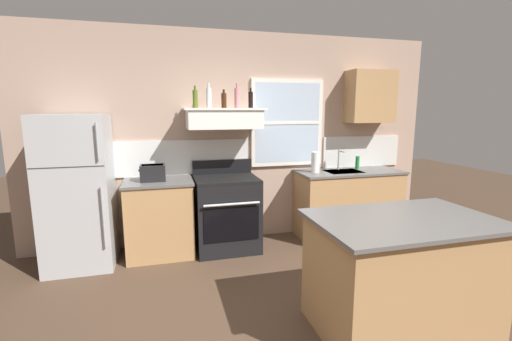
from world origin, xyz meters
The scene contains 18 objects.
ground_plane centered at (0.00, 0.00, 0.00)m, with size 16.00×16.00×0.00m, color #4C3828.
back_wall centered at (0.03, 2.23, 1.35)m, with size 5.40×0.11×2.70m.
refrigerator centered at (-1.90, 1.84, 0.84)m, with size 0.70×0.72×1.68m.
counter_left_of_stove centered at (-1.05, 1.90, 0.46)m, with size 0.79×0.63×0.91m.
toaster centered at (-1.10, 1.88, 1.01)m, with size 0.30×0.20×0.19m.
stove_range centered at (-0.25, 1.86, 0.46)m, with size 0.76×0.69×1.09m.
range_hood_shelf centered at (-0.25, 1.96, 1.62)m, with size 0.96×0.52×0.24m.
bottle_olive_oil_square centered at (-0.59, 1.95, 1.85)m, with size 0.06×0.06×0.26m.
bottle_clear_tall centered at (-0.42, 2.00, 1.87)m, with size 0.06×0.06×0.30m.
bottle_brown_stout centered at (-0.25, 1.93, 1.84)m, with size 0.06×0.06×0.22m.
bottle_rose_pink centered at (-0.09, 1.92, 1.87)m, with size 0.07×0.07×0.29m.
bottle_balsamic_dark centered at (0.08, 1.91, 1.85)m, with size 0.06×0.06×0.24m.
counter_right_with_sink centered at (1.45, 1.90, 0.46)m, with size 1.43×0.63×0.91m.
sink_faucet centered at (1.35, 2.00, 1.08)m, with size 0.03×0.17×0.28m.
paper_towel_roll centered at (0.95, 1.90, 1.04)m, with size 0.11×0.11×0.27m, color white.
dish_soap_bottle centered at (1.63, 2.00, 1.00)m, with size 0.06×0.06×0.18m, color #268C3F.
kitchen_island centered at (0.78, -0.08, 0.46)m, with size 1.40×0.90×0.91m.
upper_cabinet_right centered at (1.80, 2.04, 1.90)m, with size 0.64×0.32×0.70m.
Camera 1 is at (-0.98, -2.23, 1.72)m, focal length 24.30 mm.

